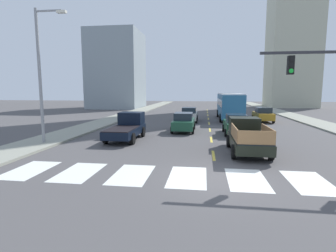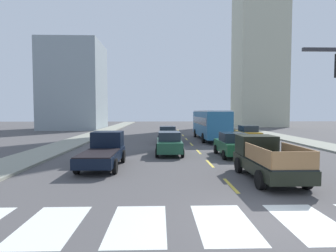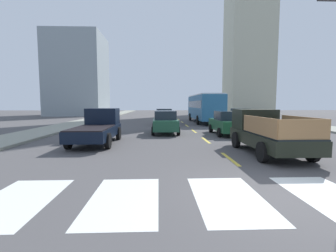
{
  "view_description": "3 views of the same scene",
  "coord_description": "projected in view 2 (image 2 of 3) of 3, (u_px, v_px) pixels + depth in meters",
  "views": [
    {
      "loc": [
        -0.59,
        -11.03,
        3.72
      ],
      "look_at": [
        -2.96,
        6.34,
        1.34
      ],
      "focal_mm": 28.23,
      "sensor_mm": 36.0,
      "label": 1
    },
    {
      "loc": [
        -3.08,
        -7.69,
        3.23
      ],
      "look_at": [
        -2.44,
        14.28,
        2.06
      ],
      "focal_mm": 29.23,
      "sensor_mm": 36.0,
      "label": 2
    },
    {
      "loc": [
        -2.9,
        -5.48,
        2.23
      ],
      "look_at": [
        -2.3,
        9.87,
        0.82
      ],
      "focal_mm": 25.55,
      "sensor_mm": 36.0,
      "label": 3
    }
  ],
  "objects": [
    {
      "name": "block_mid_left",
      "position": [
        74.0,
        86.0,
        49.86
      ],
      "size": [
        10.12,
        10.33,
        15.63
      ],
      "primitive_type": "cube",
      "color": "#8A969C",
      "rests_on": "ground"
    },
    {
      "name": "lane_dash_3",
      "position": [
        191.0,
        144.0,
        26.9
      ],
      "size": [
        0.16,
        2.4,
        0.01
      ],
      "primitive_type": "cube",
      "color": "gold",
      "rests_on": "ground"
    },
    {
      "name": "city_bus",
      "position": [
        210.0,
        123.0,
        30.96
      ],
      "size": [
        2.72,
        10.8,
        3.32
      ],
      "rotation": [
        0.0,
        0.0,
        -0.01
      ],
      "color": "#265F8A",
      "rests_on": "ground"
    },
    {
      "name": "lane_dash_1",
      "position": [
        210.0,
        164.0,
        16.92
      ],
      "size": [
        0.16,
        2.4,
        0.01
      ],
      "primitive_type": "cube",
      "color": "gold",
      "rests_on": "ground"
    },
    {
      "name": "crosswalk_stripe_3",
      "position": [
        224.0,
        223.0,
        7.9
      ],
      "size": [
        1.62,
        2.95,
        0.01
      ],
      "primitive_type": "cube",
      "color": "silver",
      "rests_on": "ground"
    },
    {
      "name": "sedan_near_right",
      "position": [
        167.0,
        134.0,
        28.09
      ],
      "size": [
        2.02,
        4.4,
        1.72
      ],
      "rotation": [
        0.0,
        0.0,
        -0.0
      ],
      "color": "beige",
      "rests_on": "ground"
    },
    {
      "name": "crosswalk_stripe_1",
      "position": [
        50.0,
        225.0,
        7.76
      ],
      "size": [
        1.62,
        2.95,
        0.01
      ],
      "primitive_type": "cube",
      "color": "silver",
      "rests_on": "ground"
    },
    {
      "name": "pickup_dark",
      "position": [
        104.0,
        151.0,
        16.15
      ],
      "size": [
        2.18,
        5.2,
        1.96
      ],
      "rotation": [
        0.0,
        0.0,
        0.04
      ],
      "color": "black",
      "rests_on": "ground"
    },
    {
      "name": "lane_dash_5",
      "position": [
        183.0,
        135.0,
        36.89
      ],
      "size": [
        0.16,
        2.4,
        0.01
      ],
      "primitive_type": "cube",
      "color": "gold",
      "rests_on": "ground"
    },
    {
      "name": "sidewalk_left",
      "position": [
        65.0,
        145.0,
        25.55
      ],
      "size": [
        3.19,
        110.0,
        0.15
      ],
      "primitive_type": "cube",
      "color": "gray",
      "rests_on": "ground"
    },
    {
      "name": "sedan_mid",
      "position": [
        232.0,
        144.0,
        19.63
      ],
      "size": [
        2.02,
        4.4,
        1.72
      ],
      "rotation": [
        0.0,
        0.0,
        -0.04
      ],
      "color": "#1C5230",
      "rests_on": "ground"
    },
    {
      "name": "lane_dash_2",
      "position": [
        199.0,
        152.0,
        21.91
      ],
      "size": [
        0.16,
        2.4,
        0.01
      ],
      "primitive_type": "cube",
      "color": "gold",
      "rests_on": "ground"
    },
    {
      "name": "lane_dash_7",
      "position": [
        178.0,
        130.0,
        46.87
      ],
      "size": [
        0.16,
        2.4,
        0.01
      ],
      "primitive_type": "cube",
      "color": "gold",
      "rests_on": "ground"
    },
    {
      "name": "sidewalk_right",
      "position": [
        317.0,
        144.0,
        26.25
      ],
      "size": [
        3.19,
        110.0,
        0.15
      ],
      "primitive_type": "cube",
      "color": "gray",
      "rests_on": "ground"
    },
    {
      "name": "sedan_far",
      "position": [
        248.0,
        133.0,
        29.53
      ],
      "size": [
        2.02,
        4.4,
        1.72
      ],
      "rotation": [
        0.0,
        0.0,
        -0.05
      ],
      "color": "#AA7A1D",
      "rests_on": "ground"
    },
    {
      "name": "ground_plane",
      "position": [
        266.0,
        223.0,
        7.94
      ],
      "size": [
        160.0,
        160.0,
        0.0
      ],
      "primitive_type": "plane",
      "color": "#4B494A"
    },
    {
      "name": "lane_dash_0",
      "position": [
        231.0,
        185.0,
        11.93
      ],
      "size": [
        0.16,
        2.4,
        0.01
      ],
      "primitive_type": "cube",
      "color": "gold",
      "rests_on": "ground"
    },
    {
      "name": "crosswalk_stripe_2",
      "position": [
        138.0,
        224.0,
        7.83
      ],
      "size": [
        1.62,
        2.95,
        0.01
      ],
      "primitive_type": "cube",
      "color": "silver",
      "rests_on": "ground"
    },
    {
      "name": "sedan_near_left",
      "position": [
        169.0,
        143.0,
        20.49
      ],
      "size": [
        2.02,
        4.4,
        1.72
      ],
      "rotation": [
        0.0,
        0.0,
        -0.0
      ],
      "color": "#1D4C34",
      "rests_on": "ground"
    },
    {
      "name": "lane_dash_6",
      "position": [
        180.0,
        132.0,
        41.88
      ],
      "size": [
        0.16,
        2.4,
        0.01
      ],
      "primitive_type": "cube",
      "color": "gold",
      "rests_on": "ground"
    },
    {
      "name": "crosswalk_stripe_4",
      "position": [
        308.0,
        222.0,
        7.98
      ],
      "size": [
        1.62,
        2.95,
        0.01
      ],
      "primitive_type": "cube",
      "color": "silver",
      "rests_on": "ground"
    },
    {
      "name": "lane_dash_4",
      "position": [
        186.0,
        139.0,
        31.9
      ],
      "size": [
        0.16,
        2.4,
        0.01
      ],
      "primitive_type": "cube",
      "color": "gold",
      "rests_on": "ground"
    },
    {
      "name": "pickup_stakebed",
      "position": [
        265.0,
        159.0,
        13.3
      ],
      "size": [
        2.18,
        5.2,
        1.96
      ],
      "rotation": [
        0.0,
        0.0,
        -0.03
      ],
      "color": "black",
      "rests_on": "ground"
    }
  ]
}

